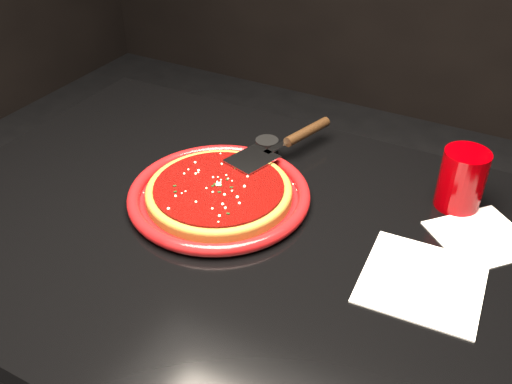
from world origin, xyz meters
TOP-DOWN VIEW (x-y plane):
  - table at (0.00, 0.00)m, footprint 1.20×0.80m
  - plate at (-0.10, 0.05)m, footprint 0.39×0.39m
  - pizza_crust at (-0.10, 0.05)m, footprint 0.31×0.31m
  - pizza_crust_rim at (-0.10, 0.05)m, footprint 0.31×0.31m
  - pizza_sauce at (-0.10, 0.05)m, footprint 0.28×0.28m
  - parmesan_dusting at (-0.10, 0.05)m, footprint 0.23×0.23m
  - basil_flecks at (-0.10, 0.05)m, footprint 0.21×0.21m
  - pizza_server at (-0.05, 0.23)m, footprint 0.17×0.31m
  - cup at (0.29, 0.24)m, footprint 0.09×0.09m
  - napkin_a at (0.29, 0.02)m, footprint 0.19×0.19m
  - napkin_b at (0.35, 0.17)m, footprint 0.20×0.20m
  - ramekin at (-0.09, 0.23)m, footprint 0.05×0.05m

SIDE VIEW (x-z plane):
  - table at x=0.00m, z-range 0.00..0.75m
  - napkin_b at x=0.35m, z-range 0.75..0.75m
  - napkin_a at x=0.29m, z-range 0.75..0.75m
  - plate at x=-0.10m, z-range 0.75..0.77m
  - pizza_crust at x=-0.10m, z-range 0.76..0.77m
  - ramekin at x=-0.09m, z-range 0.75..0.79m
  - pizza_crust_rim at x=-0.10m, z-range 0.76..0.78m
  - pizza_sauce at x=-0.10m, z-range 0.77..0.78m
  - basil_flecks at x=-0.10m, z-range 0.78..0.78m
  - parmesan_dusting at x=-0.10m, z-range 0.78..0.79m
  - pizza_server at x=-0.05m, z-range 0.78..0.80m
  - cup at x=0.29m, z-range 0.75..0.86m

